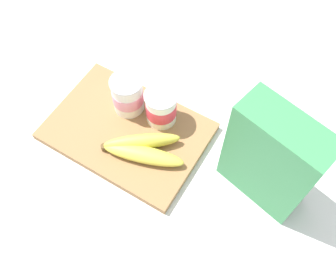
{
  "coord_description": "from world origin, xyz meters",
  "views": [
    {
      "loc": [
        0.32,
        -0.35,
        0.78
      ],
      "look_at": [
        0.11,
        0.0,
        0.07
      ],
      "focal_mm": 41.01,
      "sensor_mm": 36.0,
      "label": 1
    }
  ],
  "objects_px": {
    "cutting_board": "(127,131)",
    "yogurt_cup_back": "(161,107)",
    "cereal_box": "(272,159)",
    "banana_bunch": "(142,148)",
    "yogurt_cup_front": "(128,95)"
  },
  "relations": [
    {
      "from": "cutting_board",
      "to": "banana_bunch",
      "type": "height_order",
      "value": "banana_bunch"
    },
    {
      "from": "yogurt_cup_back",
      "to": "banana_bunch",
      "type": "xyz_separation_m",
      "value": [
        0.01,
        -0.1,
        -0.03
      ]
    },
    {
      "from": "cutting_board",
      "to": "yogurt_cup_back",
      "type": "bearing_deg",
      "value": 52.04
    },
    {
      "from": "yogurt_cup_front",
      "to": "cutting_board",
      "type": "bearing_deg",
      "value": -62.1
    },
    {
      "from": "cereal_box",
      "to": "banana_bunch",
      "type": "relative_size",
      "value": 1.32
    },
    {
      "from": "yogurt_cup_front",
      "to": "banana_bunch",
      "type": "relative_size",
      "value": 0.51
    },
    {
      "from": "cutting_board",
      "to": "cereal_box",
      "type": "height_order",
      "value": "cereal_box"
    },
    {
      "from": "cereal_box",
      "to": "yogurt_cup_front",
      "type": "height_order",
      "value": "cereal_box"
    },
    {
      "from": "cereal_box",
      "to": "yogurt_cup_front",
      "type": "distance_m",
      "value": 0.35
    },
    {
      "from": "cutting_board",
      "to": "cereal_box",
      "type": "bearing_deg",
      "value": 6.89
    },
    {
      "from": "cereal_box",
      "to": "yogurt_cup_back",
      "type": "bearing_deg",
      "value": -172.88
    },
    {
      "from": "cereal_box",
      "to": "yogurt_cup_back",
      "type": "height_order",
      "value": "cereal_box"
    },
    {
      "from": "cereal_box",
      "to": "banana_bunch",
      "type": "bearing_deg",
      "value": -151.29
    },
    {
      "from": "banana_bunch",
      "to": "cereal_box",
      "type": "bearing_deg",
      "value": 15.34
    },
    {
      "from": "yogurt_cup_front",
      "to": "yogurt_cup_back",
      "type": "height_order",
      "value": "yogurt_cup_front"
    }
  ]
}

